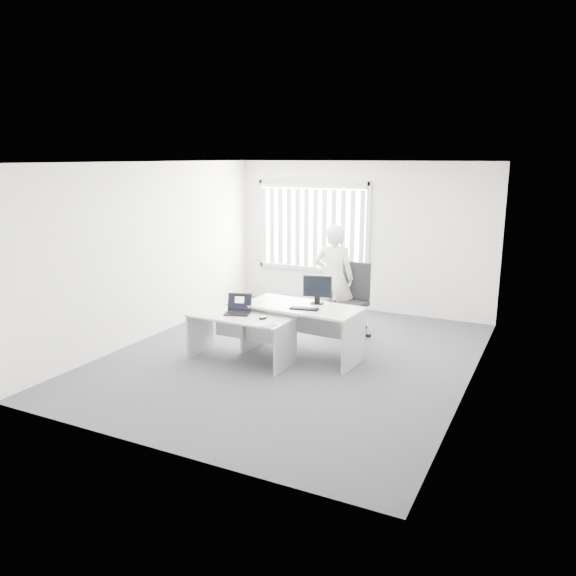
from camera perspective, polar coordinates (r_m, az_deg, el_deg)
The scene contains 18 objects.
ground at distance 8.31m, azimuth 0.34°, elevation -7.02°, with size 6.00×6.00×0.00m, color #5A5A62.
wall_back at distance 10.68m, azimuth 7.48°, elevation 5.16°, with size 5.00×0.02×2.80m, color white.
wall_front at distance 5.47m, azimuth -13.60°, elevation -2.80°, with size 5.00×0.02×2.80m, color white.
wall_left at distance 9.29m, azimuth -13.66°, elevation 3.71°, with size 0.02×6.00×2.80m, color white.
wall_right at distance 7.22m, azimuth 18.48°, elevation 0.74°, with size 0.02×6.00×2.80m, color white.
ceiling at distance 7.80m, azimuth 0.37°, elevation 12.66°, with size 5.00×6.00×0.02m, color white.
window at distance 10.98m, azimuth 2.47°, elevation 6.27°, with size 2.32×0.06×1.76m, color beige.
blinds at distance 10.93m, azimuth 2.34°, elevation 6.08°, with size 2.20×0.10×1.50m, color white, non-canonical shape.
desk_near at distance 8.06m, azimuth -4.80°, elevation -4.07°, with size 1.49×0.72×0.67m.
desk_far at distance 8.17m, azimuth 1.42°, elevation -3.27°, with size 1.74×0.91×0.77m.
office_chair at distance 9.34m, azimuth 6.34°, elevation -2.45°, with size 0.76×0.76×1.18m.
person at distance 9.34m, azimuth 4.70°, elevation 0.97°, with size 0.66×0.43×1.80m, color white.
laptop at distance 8.03m, azimuth -5.19°, elevation -1.73°, with size 0.35×0.31×0.27m, color black, non-canonical shape.
paper_sheet at distance 7.78m, azimuth -2.61°, elevation -3.21°, with size 0.33×0.23×0.00m, color white.
mouse at distance 7.79m, azimuth -2.57°, elevation -3.04°, with size 0.06×0.10×0.04m, color #BABBBD, non-canonical shape.
booklet at distance 7.48m, azimuth -1.98°, elevation -3.85°, with size 0.14×0.20×0.01m, color white.
keyboard at distance 7.92m, azimuth 1.65°, elevation -2.12°, with size 0.41×0.14×0.02m, color black.
monitor at distance 8.17m, azimuth 3.00°, elevation -0.18°, with size 0.42×0.13×0.42m, color black, non-canonical shape.
Camera 1 is at (3.42, -7.01, 2.87)m, focal length 35.00 mm.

